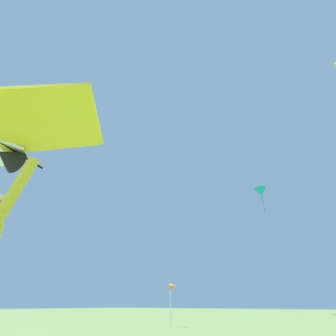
{
  "coord_description": "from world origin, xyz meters",
  "views": [
    {
      "loc": [
        2.51,
        -0.42,
        0.8
      ],
      "look_at": [
        0.19,
        2.81,
        3.15
      ],
      "focal_mm": 24.76,
      "sensor_mm": 36.0,
      "label": 1
    }
  ],
  "objects": [
    {
      "name": "held_stunt_kite",
      "position": [
        0.22,
        0.1,
        2.17
      ],
      "size": [
        2.04,
        1.35,
        0.43
      ],
      "color": "black"
    },
    {
      "name": "marker_flag",
      "position": [
        -3.99,
        8.97,
        1.4
      ],
      "size": [
        0.3,
        0.24,
        1.62
      ],
      "color": "silver",
      "rests_on": "ground"
    },
    {
      "name": "distant_kite_teal_high_right",
      "position": [
        -3.2,
        26.3,
        12.27
      ],
      "size": [
        1.83,
        1.79,
        2.98
      ],
      "color": "#19B2AD"
    }
  ]
}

